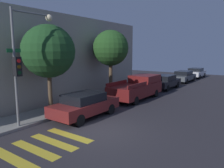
% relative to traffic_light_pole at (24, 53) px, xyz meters
% --- Properties ---
extents(ground_plane, '(60.00, 60.00, 0.00)m').
position_rel_traffic_light_pole_xyz_m(ground_plane, '(1.51, -3.37, -3.66)').
color(ground_plane, '#2D2B30').
extents(sidewalk, '(26.00, 2.28, 0.14)m').
position_rel_traffic_light_pole_xyz_m(sidewalk, '(1.51, 0.97, -3.59)').
color(sidewalk, gray).
rests_on(sidewalk, ground).
extents(crosswalk, '(4.03, 2.60, 0.00)m').
position_rel_traffic_light_pole_xyz_m(crosswalk, '(-1.45, -2.57, -3.66)').
color(crosswalk, gold).
rests_on(crosswalk, ground).
extents(traffic_light_pole, '(2.63, 0.56, 5.75)m').
position_rel_traffic_light_pole_xyz_m(traffic_light_pole, '(0.00, 0.00, 0.00)').
color(traffic_light_pole, slate).
rests_on(traffic_light_pole, ground).
extents(sedan_near_corner, '(4.26, 1.85, 1.41)m').
position_rel_traffic_light_pole_xyz_m(sedan_near_corner, '(2.81, -1.27, -2.92)').
color(sedan_near_corner, maroon).
rests_on(sedan_near_corner, ground).
extents(pickup_truck, '(5.40, 2.07, 1.78)m').
position_rel_traffic_light_pole_xyz_m(pickup_truck, '(8.97, -1.27, -2.76)').
color(pickup_truck, maroon).
rests_on(pickup_truck, ground).
extents(sedan_middle, '(4.45, 1.76, 1.37)m').
position_rel_traffic_light_pole_xyz_m(sedan_middle, '(14.64, -1.27, -2.94)').
color(sedan_middle, black).
rests_on(sedan_middle, ground).
extents(sedan_far_end, '(4.61, 1.77, 1.36)m').
position_rel_traffic_light_pole_xyz_m(sedan_far_end, '(20.51, -1.27, -2.94)').
color(sedan_far_end, '#4C5156').
rests_on(sedan_far_end, ground).
extents(sedan_tail_of_row, '(4.30, 1.86, 1.37)m').
position_rel_traffic_light_pole_xyz_m(sedan_tail_of_row, '(25.93, -1.27, -2.93)').
color(sedan_tail_of_row, silver).
rests_on(sedan_tail_of_row, ground).
extents(tree_near_corner, '(3.10, 3.10, 5.30)m').
position_rel_traffic_light_pole_xyz_m(tree_near_corner, '(2.09, 0.86, 0.08)').
color(tree_near_corner, brown).
rests_on(tree_near_corner, ground).
extents(tree_midblock, '(2.87, 2.87, 5.44)m').
position_rel_traffic_light_pole_xyz_m(tree_midblock, '(8.25, 0.86, 0.32)').
color(tree_midblock, brown).
rests_on(tree_midblock, ground).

